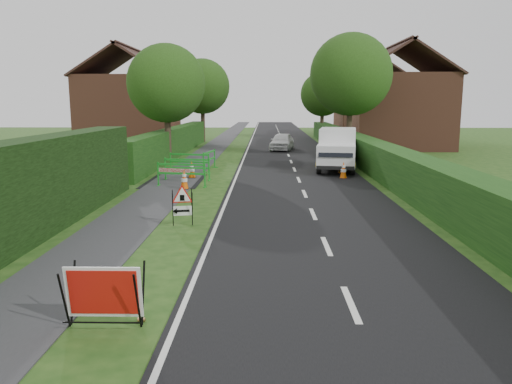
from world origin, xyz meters
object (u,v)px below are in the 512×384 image
object	(u,v)px
red_rect_sign	(104,293)
hatchback_car	(282,142)
works_van	(337,148)
triangle_sign	(181,202)

from	to	relation	value
red_rect_sign	hatchback_car	size ratio (longest dim) A/B	0.31
red_rect_sign	works_van	xyz separation A→B (m)	(6.08, 18.37, 0.55)
works_van	hatchback_car	size ratio (longest dim) A/B	1.30
triangle_sign	red_rect_sign	bearing A→B (deg)	-101.40
triangle_sign	hatchback_car	size ratio (longest dim) A/B	0.27
triangle_sign	hatchback_car	world-z (taller)	hatchback_car
works_van	red_rect_sign	bearing A→B (deg)	-98.72
triangle_sign	works_van	size ratio (longest dim) A/B	0.20
red_rect_sign	works_van	distance (m)	19.36
triangle_sign	hatchback_car	distance (m)	23.19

